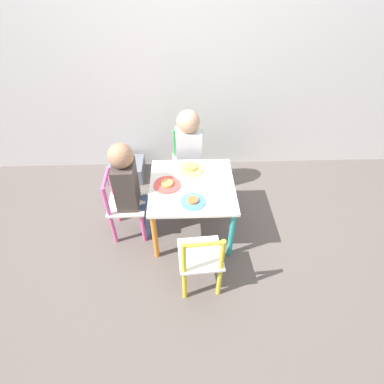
% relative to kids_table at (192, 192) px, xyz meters
% --- Properties ---
extents(ground_plane, '(6.00, 6.00, 0.00)m').
position_rel_kids_table_xyz_m(ground_plane, '(0.00, 0.00, -0.37)').
color(ground_plane, '#5B514C').
extents(house_wall, '(6.00, 0.06, 2.60)m').
position_rel_kids_table_xyz_m(house_wall, '(0.00, 0.87, 0.93)').
color(house_wall, silver).
rests_on(house_wall, ground_plane).
extents(kids_table, '(0.58, 0.58, 0.44)m').
position_rel_kids_table_xyz_m(kids_table, '(0.00, 0.00, 0.00)').
color(kids_table, silver).
rests_on(kids_table, ground_plane).
extents(chair_pink, '(0.26, 0.26, 0.53)m').
position_rel_kids_table_xyz_m(chair_pink, '(-0.49, -0.01, -0.11)').
color(chair_pink, silver).
rests_on(chair_pink, ground_plane).
extents(chair_green, '(0.27, 0.27, 0.53)m').
position_rel_kids_table_xyz_m(chair_green, '(-0.02, 0.49, -0.11)').
color(chair_green, silver).
rests_on(chair_green, ground_plane).
extents(chair_yellow, '(0.28, 0.28, 0.53)m').
position_rel_kids_table_xyz_m(chair_yellow, '(0.04, -0.48, -0.11)').
color(chair_yellow, silver).
rests_on(chair_yellow, ground_plane).
extents(child_left, '(0.22, 0.20, 0.78)m').
position_rel_kids_table_xyz_m(child_left, '(-0.43, -0.01, 0.09)').
color(child_left, '#4C608E').
rests_on(child_left, ground_plane).
extents(child_back, '(0.20, 0.22, 0.76)m').
position_rel_kids_table_xyz_m(child_back, '(-0.01, 0.43, 0.09)').
color(child_back, '#7A6B5B').
rests_on(child_back, ground_plane).
extents(plate_left, '(0.18, 0.18, 0.03)m').
position_rel_kids_table_xyz_m(plate_left, '(-0.17, 0.00, 0.07)').
color(plate_left, '#E54C47').
rests_on(plate_left, kids_table).
extents(plate_back, '(0.18, 0.18, 0.03)m').
position_rel_kids_table_xyz_m(plate_back, '(0.00, 0.17, 0.07)').
color(plate_back, '#EADB66').
rests_on(plate_back, kids_table).
extents(plate_front, '(0.16, 0.16, 0.03)m').
position_rel_kids_table_xyz_m(plate_front, '(-0.00, -0.17, 0.07)').
color(plate_front, '#4C9EE0').
rests_on(plate_front, kids_table).
extents(storage_bin, '(0.31, 0.27, 0.15)m').
position_rel_kids_table_xyz_m(storage_bin, '(-0.58, 0.65, -0.30)').
color(storage_bin, slate).
rests_on(storage_bin, ground_plane).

